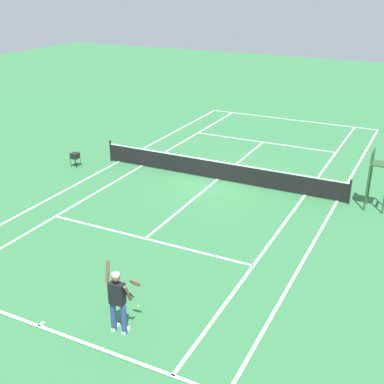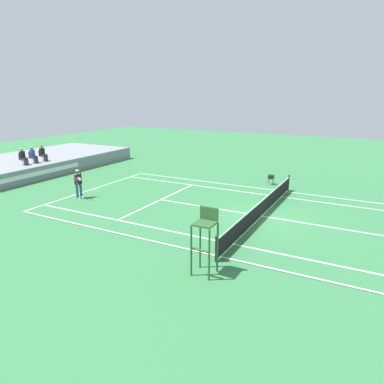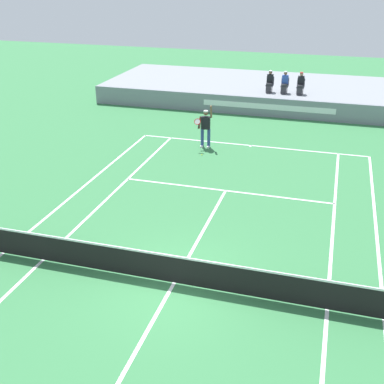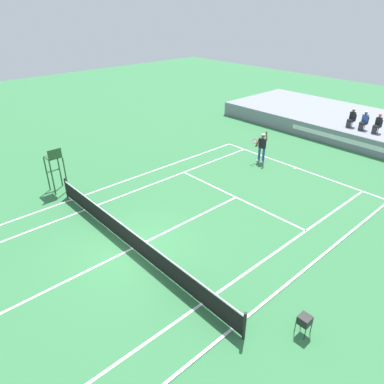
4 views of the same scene
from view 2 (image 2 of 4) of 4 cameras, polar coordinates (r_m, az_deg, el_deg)
The scene contains 12 objects.
ground_plane at distance 19.07m, azimuth 11.28°, elevation -3.93°, with size 80.00×80.00×0.00m, color #337542.
court at distance 19.07m, azimuth 11.28°, elevation -3.90°, with size 11.08×23.88×0.03m.
net at distance 18.91m, azimuth 11.36°, elevation -2.44°, with size 11.98×0.10×1.07m.
barrier_wall at distance 28.75m, azimuth -23.62°, elevation 2.80°, with size 21.71×0.25×1.10m.
bleacher_platform at distance 31.93m, azimuth -28.11°, elevation 3.42°, with size 21.71×7.71×1.10m, color gray.
spectator_seated_0 at distance 29.54m, azimuth -25.81°, elevation 5.16°, with size 0.44×0.60×1.27m.
spectator_seated_1 at distance 30.06m, azimuth -24.47°, elevation 5.47°, with size 0.44×0.60×1.27m.
spectator_seated_2 at distance 30.62m, azimuth -23.12°, elevation 5.78°, with size 0.44×0.60×1.27m.
tennis_player at distance 22.76m, azimuth -18.02°, elevation 1.41°, with size 0.76×0.64×2.08m.
tennis_ball at distance 22.32m, azimuth -15.51°, elevation -1.22°, with size 0.07×0.07×0.07m, color #D1E533.
umpire_chair at distance 12.46m, azimuth 2.21°, elevation -6.69°, with size 0.77×0.77×2.44m.
ball_hopper at distance 25.82m, azimuth 12.79°, elevation 2.45°, with size 0.36×0.36×0.70m.
Camera 2 is at (-17.30, -4.99, 6.29)m, focal length 32.72 mm.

